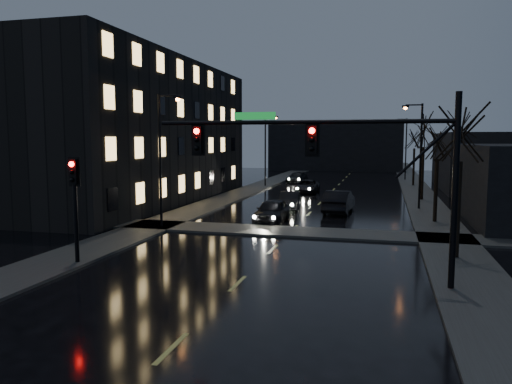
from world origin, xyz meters
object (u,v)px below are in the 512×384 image
Objects in this scene: oncoming_car_c at (307,186)px; oncoming_car_d at (297,178)px; oncoming_car_a at (272,211)px; oncoming_car_b at (290,200)px; lead_car at (339,201)px.

oncoming_car_c is 1.07× the size of oncoming_car_d.
oncoming_car_a is at bearing -75.39° from oncoming_car_d.
oncoming_car_b is at bearing -88.62° from oncoming_car_c.
oncoming_car_c is at bearing 93.12° from oncoming_car_a.
oncoming_car_d is at bearing -69.68° from lead_car.
oncoming_car_d is (-3.36, 22.68, -0.03)m from oncoming_car_b.
oncoming_car_a is 17.91m from oncoming_car_c.
oncoming_car_a reaches higher than oncoming_car_c.
lead_car reaches higher than oncoming_car_c.
oncoming_car_d is at bearing 98.29° from oncoming_car_a.
lead_car is (7.17, -23.54, 0.18)m from oncoming_car_d.
oncoming_car_d is 24.61m from lead_car.
oncoming_car_d is (-2.90, 10.95, -0.02)m from oncoming_car_c.
oncoming_car_a reaches higher than oncoming_car_d.
oncoming_car_a is 6.53m from lead_car.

